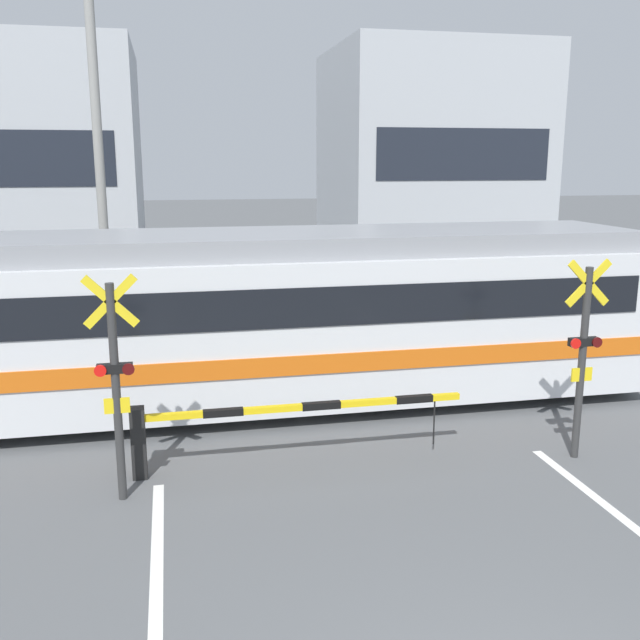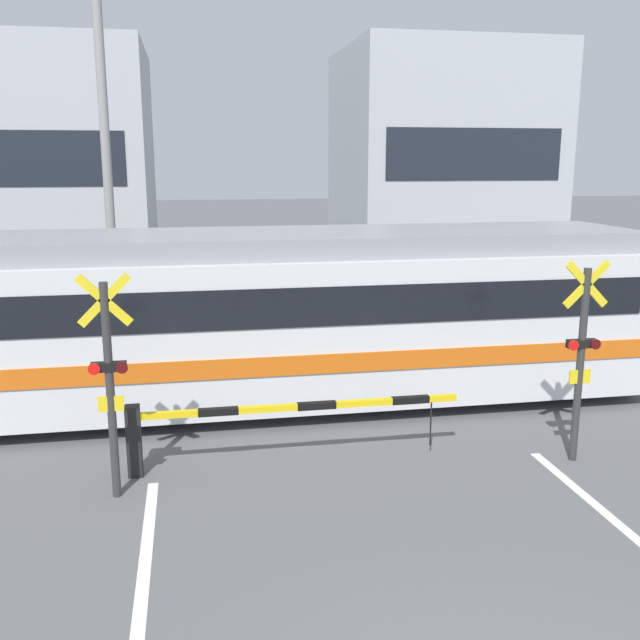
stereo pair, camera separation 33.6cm
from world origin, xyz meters
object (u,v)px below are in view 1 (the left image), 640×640
Objects in this scene: crossing_barrier_near at (240,422)px; pedestrian at (279,300)px; crossing_signal_right at (583,351)px; crossing_barrier_far at (364,326)px; commuter_train at (18,324)px; crossing_signal_left at (115,379)px.

pedestrian is at bearing 77.15° from crossing_barrier_near.
crossing_signal_right is (4.91, -0.60, 0.92)m from crossing_barrier_near.
crossing_signal_right is 8.81m from pedestrian.
crossing_barrier_near is at bearing -121.52° from crossing_barrier_far.
commuter_train is 7.37× the size of crossing_signal_right.
commuter_train is 7.06m from pedestrian.
pedestrian reaches higher than crossing_barrier_far.
crossing_barrier_far is 2.87× the size of pedestrian.
commuter_train reaches higher than crossing_signal_left.
pedestrian is (5.12, 4.82, -0.70)m from commuter_train.
pedestrian is at bearing 125.54° from crossing_barrier_far.
commuter_train is 8.95m from crossing_signal_right.
crossing_barrier_far is 1.61× the size of crossing_signal_right.
commuter_train is at bearing 157.89° from crossing_signal_right.
commuter_train is 4.57× the size of crossing_barrier_far.
crossing_barrier_near is at bearing -102.85° from pedestrian.
crossing_barrier_near is 1.61× the size of crossing_signal_right.
crossing_barrier_near is 2.87× the size of pedestrian.
pedestrian is (3.34, 8.19, -0.67)m from crossing_signal_left.
crossing_barrier_near is (3.38, -2.77, -0.95)m from commuter_train.
crossing_barrier_far is at bearing 50.63° from crossing_signal_left.
crossing_barrier_near is at bearing -39.32° from commuter_train.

